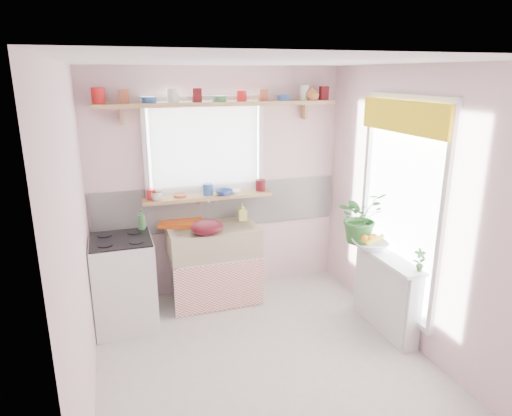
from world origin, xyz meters
name	(u,v)px	position (x,y,z in m)	size (l,w,h in m)	color
room	(301,183)	(0.66, 0.86, 1.37)	(3.20, 3.20, 3.20)	beige
sink_unit	(214,264)	(-0.15, 1.29, 0.43)	(0.95, 0.65, 1.11)	white
cooker	(124,283)	(-1.10, 1.05, 0.46)	(0.58, 0.58, 0.93)	white
radiator_ledge	(386,291)	(1.30, 0.20, 0.40)	(0.22, 0.95, 0.78)	white
windowsill	(208,197)	(-0.15, 1.48, 1.14)	(1.40, 0.22, 0.04)	tan
pine_shelf	(220,104)	(0.00, 1.47, 2.12)	(2.52, 0.24, 0.04)	tan
shelf_crockery	(220,96)	(0.00, 1.47, 2.20)	(2.47, 0.11, 0.12)	red
sill_crockery	(208,190)	(-0.15, 1.48, 1.22)	(1.35, 0.11, 0.12)	red
dish_tray	(181,222)	(-0.45, 1.50, 0.87)	(0.44, 0.33, 0.04)	orange
colander	(207,227)	(-0.25, 1.10, 0.93)	(0.33, 0.33, 0.15)	#4F0D17
jade_plant	(360,217)	(1.21, 0.60, 1.04)	(0.48, 0.42, 0.53)	#2B6528
fruit_bowl	(370,245)	(1.21, 0.39, 0.82)	(0.33, 0.33, 0.08)	silver
herb_pot	(420,260)	(1.33, -0.20, 0.88)	(0.11, 0.07, 0.21)	#376428
soap_bottle_sink	(242,212)	(0.22, 1.44, 0.95)	(0.09, 0.09, 0.20)	#E6E166
sill_cup	(157,196)	(-0.70, 1.42, 1.20)	(0.11, 0.11, 0.09)	beige
sill_bowl	(224,192)	(0.02, 1.42, 1.19)	(0.19, 0.19, 0.06)	#3151A1
shelf_vase	(312,93)	(1.01, 1.41, 2.22)	(0.15, 0.15, 0.15)	#B36D37
cooker_bottle	(141,219)	(-0.88, 1.27, 1.02)	(0.08, 0.08, 0.21)	#3A753E
fruit	(371,239)	(1.22, 0.40, 0.88)	(0.20, 0.14, 0.10)	orange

